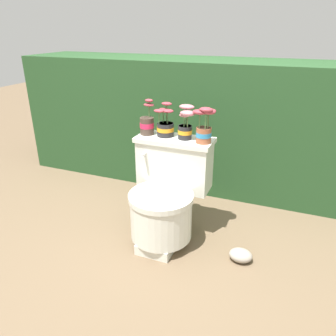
{
  "coord_description": "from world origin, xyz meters",
  "views": [
    {
      "loc": [
        0.71,
        -1.69,
        1.37
      ],
      "look_at": [
        -0.01,
        0.13,
        0.51
      ],
      "focal_mm": 35.0,
      "sensor_mm": 36.0,
      "label": 1
    }
  ],
  "objects": [
    {
      "name": "potted_plant_left",
      "position": [
        -0.21,
        0.26,
        0.76
      ],
      "size": [
        0.1,
        0.1,
        0.24
      ],
      "color": "#47382D",
      "rests_on": "toilet"
    },
    {
      "name": "hedge_backdrop",
      "position": [
        0.0,
        1.11,
        0.55
      ],
      "size": [
        3.47,
        0.65,
        1.11
      ],
      "color": "#234723",
      "rests_on": "ground"
    },
    {
      "name": "potted_plant_middle",
      "position": [
        0.06,
        0.26,
        0.78
      ],
      "size": [
        0.12,
        0.11,
        0.23
      ],
      "color": "#262628",
      "rests_on": "toilet"
    },
    {
      "name": "potted_plant_midleft",
      "position": [
        -0.08,
        0.27,
        0.75
      ],
      "size": [
        0.12,
        0.12,
        0.22
      ],
      "color": "#262628",
      "rests_on": "toilet"
    },
    {
      "name": "potted_plant_midright",
      "position": [
        0.2,
        0.23,
        0.79
      ],
      "size": [
        0.14,
        0.1,
        0.23
      ],
      "color": "#9E5638",
      "rests_on": "toilet"
    },
    {
      "name": "toilet",
      "position": [
        -0.01,
        0.11,
        0.32
      ],
      "size": [
        0.52,
        0.57,
        0.68
      ],
      "color": "silver",
      "rests_on": "ground"
    },
    {
      "name": "garden_stone",
      "position": [
        0.52,
        0.03,
        0.04
      ],
      "size": [
        0.15,
        0.12,
        0.08
      ],
      "color": "#9E9384",
      "rests_on": "ground"
    },
    {
      "name": "ground_plane",
      "position": [
        0.0,
        0.0,
        0.0
      ],
      "size": [
        12.0,
        12.0,
        0.0
      ],
      "primitive_type": "plane",
      "color": "brown"
    }
  ]
}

